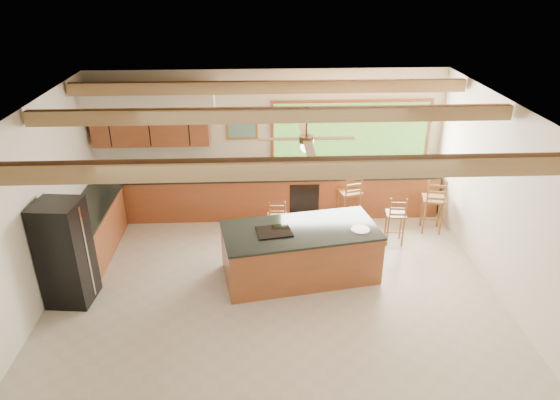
{
  "coord_description": "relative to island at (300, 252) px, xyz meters",
  "views": [
    {
      "loc": [
        -0.24,
        -6.61,
        4.89
      ],
      "look_at": [
        0.12,
        0.8,
        1.33
      ],
      "focal_mm": 32.0,
      "sensor_mm": 36.0,
      "label": 1
    }
  ],
  "objects": [
    {
      "name": "ground",
      "position": [
        -0.44,
        -0.58,
        -0.45
      ],
      "size": [
        7.2,
        7.2,
        0.0
      ],
      "primitive_type": "plane",
      "color": "#BBB29B",
      "rests_on": "ground"
    },
    {
      "name": "room_shell",
      "position": [
        -0.61,
        0.07,
        1.76
      ],
      "size": [
        7.27,
        6.54,
        3.02
      ],
      "color": "beige",
      "rests_on": "ground"
    },
    {
      "name": "counter_run",
      "position": [
        -1.26,
        1.94,
        0.02
      ],
      "size": [
        7.12,
        3.1,
        1.26
      ],
      "color": "brown",
      "rests_on": "ground"
    },
    {
      "name": "island",
      "position": [
        0.0,
        0.0,
        0.0
      ],
      "size": [
        2.74,
        1.63,
        0.91
      ],
      "rotation": [
        0.0,
        0.0,
        0.17
      ],
      "color": "brown",
      "rests_on": "ground"
    },
    {
      "name": "refrigerator",
      "position": [
        -3.66,
        -0.51,
        0.4
      ],
      "size": [
        0.73,
        0.71,
        1.7
      ],
      "rotation": [
        0.0,
        0.0,
        -0.1
      ],
      "color": "black",
      "rests_on": "ground"
    },
    {
      "name": "bar_stool_a",
      "position": [
        -0.34,
        0.97,
        0.14
      ],
      "size": [
        0.37,
        0.37,
        0.99
      ],
      "rotation": [
        0.0,
        0.0,
        -0.03
      ],
      "color": "brown",
      "rests_on": "ground"
    },
    {
      "name": "bar_stool_b",
      "position": [
        1.15,
        1.81,
        0.24
      ],
      "size": [
        0.51,
        0.51,
        1.16
      ],
      "rotation": [
        0.0,
        0.0,
        0.26
      ],
      "color": "brown",
      "rests_on": "ground"
    },
    {
      "name": "bar_stool_c",
      "position": [
        1.89,
        0.96,
        0.14
      ],
      "size": [
        0.4,
        0.4,
        1.0
      ],
      "rotation": [
        0.0,
        0.0,
        -0.11
      ],
      "color": "brown",
      "rests_on": "ground"
    },
    {
      "name": "bar_stool_d",
      "position": [
        2.75,
        1.39,
        0.24
      ],
      "size": [
        0.49,
        0.49,
        1.16
      ],
      "rotation": [
        0.0,
        0.0,
        -0.19
      ],
      "color": "brown",
      "rests_on": "ground"
    }
  ]
}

